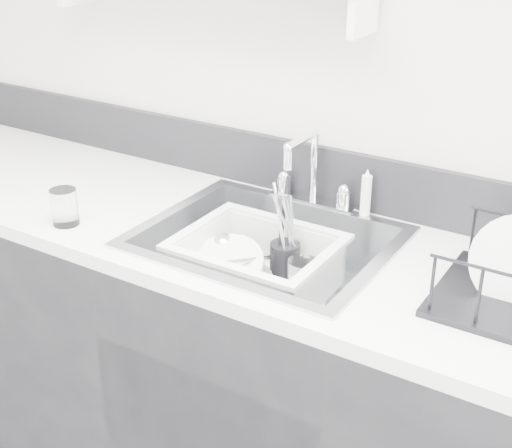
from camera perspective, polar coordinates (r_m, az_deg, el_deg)
The scene contains 12 objects.
counter_run at distance 2.08m, azimuth 0.75°, elevation -12.52°, with size 3.20×0.62×0.92m.
backsplash at distance 2.04m, azimuth 5.21°, elevation 4.06°, with size 3.20×0.02×0.16m, color black.
sink at distance 1.88m, azimuth 0.81°, elevation -3.58°, with size 0.64×0.52×0.20m, color silver, non-canonical shape.
faucet at distance 2.01m, azimuth 4.49°, elevation 3.08°, with size 0.26×0.18×0.23m.
side_sprayer at distance 1.95m, azimuth 8.80°, elevation 2.46°, with size 0.03×0.03×0.14m, color silver.
wash_tub at distance 1.89m, azimuth 0.08°, elevation -3.43°, with size 0.40×0.33×0.16m, color silver, non-canonical shape.
plate_stack at distance 1.91m, azimuth -2.43°, elevation -4.23°, with size 0.27×0.27×0.11m.
utensil_cup at distance 1.94m, azimuth 2.31°, elevation -2.71°, with size 0.08×0.08×0.28m.
ladle at distance 1.94m, azimuth -1.22°, elevation -3.23°, with size 0.31×0.11×0.09m, color silver, non-canonical shape.
tumbler_in_tub at distance 1.84m, azimuth 3.73°, elevation -4.48°, with size 0.08×0.08×0.11m, color white.
tumbler_counter at distance 1.96m, azimuth -15.07°, elevation 1.32°, with size 0.07×0.07×0.10m, color white.
bowl_small at distance 1.82m, azimuth 2.57°, elevation -6.22°, with size 0.11×0.11×0.03m, color white.
Camera 1 is at (0.85, -0.21, 1.74)m, focal length 50.00 mm.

